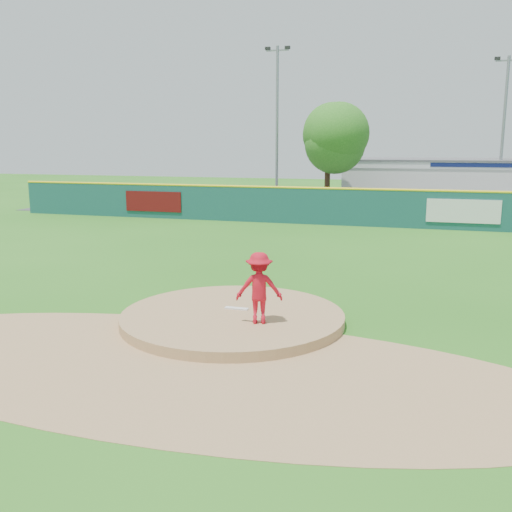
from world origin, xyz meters
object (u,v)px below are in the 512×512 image
(van, at_px, (353,203))
(deciduous_tree, at_px, (328,141))
(pitcher, at_px, (259,288))
(pool_building_grp, at_px, (451,181))
(light_pole_left, at_px, (277,120))
(light_pole_right, at_px, (504,126))
(playground_slide, at_px, (143,199))

(van, bearing_deg, deciduous_tree, 46.03)
(pitcher, relative_size, deciduous_tree, 0.23)
(pool_building_grp, bearing_deg, light_pole_left, -157.40)
(deciduous_tree, xyz_separation_m, light_pole_left, (-4.00, 2.00, 1.50))
(deciduous_tree, distance_m, light_pole_right, 11.75)
(pool_building_grp, bearing_deg, playground_slide, -155.41)
(pitcher, xyz_separation_m, van, (-0.83, 23.14, -0.30))
(van, distance_m, deciduous_tree, 4.93)
(van, distance_m, playground_slide, 14.40)
(deciduous_tree, height_order, light_pole_right, light_pole_right)
(pitcher, height_order, pool_building_grp, pool_building_grp)
(light_pole_left, xyz_separation_m, light_pole_right, (15.00, 2.00, -0.51))
(pool_building_grp, xyz_separation_m, deciduous_tree, (-8.00, -6.99, 2.89))
(pitcher, relative_size, pool_building_grp, 0.11)
(pool_building_grp, xyz_separation_m, light_pole_left, (-12.00, -4.99, 4.39))
(van, bearing_deg, playground_slide, 95.95)
(pitcher, distance_m, light_pole_left, 28.85)
(pool_building_grp, relative_size, light_pole_right, 1.52)
(playground_slide, bearing_deg, light_pole_right, 15.15)
(pitcher, distance_m, playground_slide, 27.80)
(playground_slide, relative_size, light_pole_right, 0.24)
(van, distance_m, pool_building_grp, 11.21)
(light_pole_left, bearing_deg, pitcher, -76.04)
(pitcher, relative_size, light_pole_left, 0.15)
(playground_slide, height_order, deciduous_tree, deciduous_tree)
(playground_slide, bearing_deg, deciduous_tree, 10.67)
(pitcher, distance_m, van, 23.16)
(pitcher, relative_size, van, 0.31)
(pool_building_grp, bearing_deg, deciduous_tree, -138.84)
(light_pole_right, bearing_deg, light_pole_left, -172.41)
(playground_slide, distance_m, deciduous_tree, 13.18)
(pool_building_grp, bearing_deg, pitcher, -98.97)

